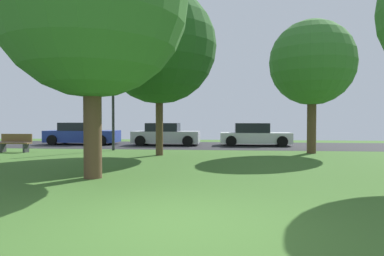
{
  "coord_description": "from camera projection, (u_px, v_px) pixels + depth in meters",
  "views": [
    {
      "loc": [
        0.9,
        -5.27,
        1.62
      ],
      "look_at": [
        0.0,
        3.71,
        1.39
      ],
      "focal_mm": 32.26,
      "sensor_mm": 36.0,
      "label": 1
    }
  ],
  "objects": [
    {
      "name": "birch_tree_lone",
      "position": [
        159.0,
        47.0,
        15.42
      ],
      "size": [
        5.13,
        5.13,
        7.45
      ],
      "color": "brown",
      "rests_on": "ground_plane"
    },
    {
      "name": "parked_car_silver",
      "position": [
        166.0,
        135.0,
        21.6
      ],
      "size": [
        4.13,
        2.03,
        1.39
      ],
      "color": "#B7B7BC",
      "rests_on": "ground_plane"
    },
    {
      "name": "park_bench",
      "position": [
        15.0,
        143.0,
        16.98
      ],
      "size": [
        1.6,
        0.45,
        0.9
      ],
      "rotation": [
        0.0,
        0.0,
        3.14
      ],
      "color": "brown",
      "rests_on": "ground_plane"
    },
    {
      "name": "ground_plane",
      "position": [
        168.0,
        223.0,
        5.37
      ],
      "size": [
        44.0,
        44.0,
        0.0
      ],
      "primitive_type": "plane",
      "color": "#3D6628"
    },
    {
      "name": "parked_car_white",
      "position": [
        254.0,
        135.0,
        21.24
      ],
      "size": [
        4.26,
        2.0,
        1.39
      ],
      "color": "white",
      "rests_on": "ground_plane"
    },
    {
      "name": "parked_car_blue",
      "position": [
        82.0,
        134.0,
        22.3
      ],
      "size": [
        4.55,
        2.04,
        1.41
      ],
      "color": "#233893",
      "rests_on": "ground_plane"
    },
    {
      "name": "road_strip",
      "position": [
        212.0,
        145.0,
        21.29
      ],
      "size": [
        44.0,
        6.4,
        0.01
      ],
      "primitive_type": "cube",
      "color": "#28282B",
      "rests_on": "ground_plane"
    },
    {
      "name": "maple_tree_near",
      "position": [
        92.0,
        1.0,
        9.39
      ],
      "size": [
        5.3,
        5.3,
        7.51
      ],
      "color": "brown",
      "rests_on": "ground_plane"
    },
    {
      "name": "street_lamp_post",
      "position": [
        113.0,
        107.0,
        17.95
      ],
      "size": [
        0.14,
        0.14,
        4.5
      ],
      "primitive_type": "cylinder",
      "color": "#2D2D33",
      "rests_on": "ground_plane"
    },
    {
      "name": "oak_tree_left",
      "position": [
        312.0,
        63.0,
        16.35
      ],
      "size": [
        4.03,
        4.03,
        6.33
      ],
      "color": "brown",
      "rests_on": "ground_plane"
    }
  ]
}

